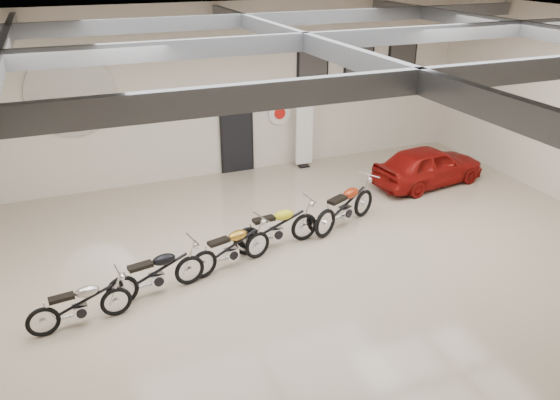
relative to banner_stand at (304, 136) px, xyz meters
name	(u,v)px	position (x,y,z in m)	size (l,w,h in m)	color
floor	(301,268)	(-2.55, -5.50, -1.01)	(16.00, 12.00, 0.01)	tan
ceiling	(305,27)	(-2.55, -5.50, 3.99)	(16.00, 12.00, 0.01)	slate
back_wall	(218,92)	(-2.55, 0.50, 1.49)	(16.00, 0.02, 5.00)	beige
ceiling_beams	(305,42)	(-2.55, -5.50, 3.74)	(15.80, 11.80, 0.32)	#595B61
door	(237,139)	(-2.05, 0.45, 0.04)	(0.92, 0.08, 2.10)	black
logo_plaque	(71,95)	(-6.55, 0.45, 1.79)	(2.30, 0.06, 1.16)	silver
poster_left	(313,64)	(0.45, 0.46, 2.09)	(1.05, 0.08, 1.35)	black
poster_mid	(359,61)	(2.05, 0.46, 2.09)	(1.05, 0.08, 1.35)	black
poster_right	(402,57)	(3.65, 0.46, 2.09)	(1.05, 0.08, 1.35)	black
oil_sign	(279,113)	(-0.65, 0.45, 0.69)	(0.72, 0.10, 0.72)	white
banner_stand	(304,136)	(0.00, 0.00, 0.00)	(0.55, 0.22, 2.01)	white
motorcycle_silver	(79,303)	(-7.06, -5.82, -0.53)	(1.82, 0.56, 0.95)	silver
motorcycle_black	(156,272)	(-5.59, -5.34, -0.49)	(1.98, 0.61, 1.03)	silver
motorcycle_gold	(231,247)	(-3.93, -4.92, -0.50)	(1.94, 0.60, 1.01)	silver
motorcycle_yellow	(276,226)	(-2.71, -4.46, -0.46)	(2.09, 0.65, 1.09)	silver
motorcycle_red	(345,205)	(-0.75, -4.11, -0.43)	(2.22, 0.69, 1.16)	silver
go_kart	(427,178)	(2.64, -2.79, -0.73)	(1.54, 0.69, 0.56)	navy
vintage_car	(428,165)	(2.76, -2.64, -0.42)	(3.43, 1.38, 1.17)	maroon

